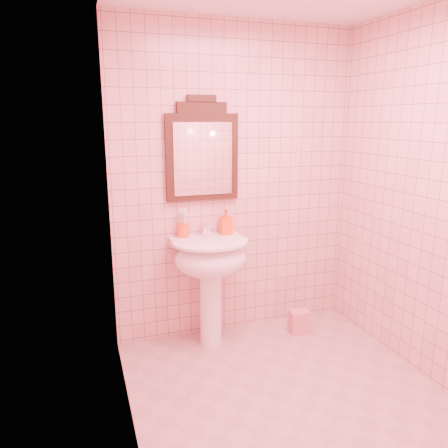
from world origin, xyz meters
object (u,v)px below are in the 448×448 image
object	(u,v)px
soap_dispenser	(226,222)
towel	(299,322)
mirror	(202,153)
toothbrush_cup	(183,230)
pedestal_sink	(211,266)

from	to	relation	value
soap_dispenser	towel	distance (m)	1.06
mirror	towel	size ratio (longest dim) A/B	4.03
soap_dispenser	toothbrush_cup	bearing A→B (deg)	175.08
mirror	toothbrush_cup	world-z (taller)	mirror
pedestal_sink	soap_dispenser	distance (m)	0.38
toothbrush_cup	towel	distance (m)	1.26
pedestal_sink	towel	world-z (taller)	pedestal_sink
mirror	towel	xyz separation A→B (m)	(0.76, -0.26, -1.41)
toothbrush_cup	towel	world-z (taller)	toothbrush_cup
mirror	toothbrush_cup	bearing A→B (deg)	-167.54
towel	toothbrush_cup	bearing A→B (deg)	166.72
mirror	soap_dispenser	bearing A→B (deg)	-17.64
pedestal_sink	mirror	xyz separation A→B (m)	(0.00, 0.20, 0.85)
pedestal_sink	soap_dispenser	size ratio (longest dim) A/B	4.28
toothbrush_cup	soap_dispenser	distance (m)	0.35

